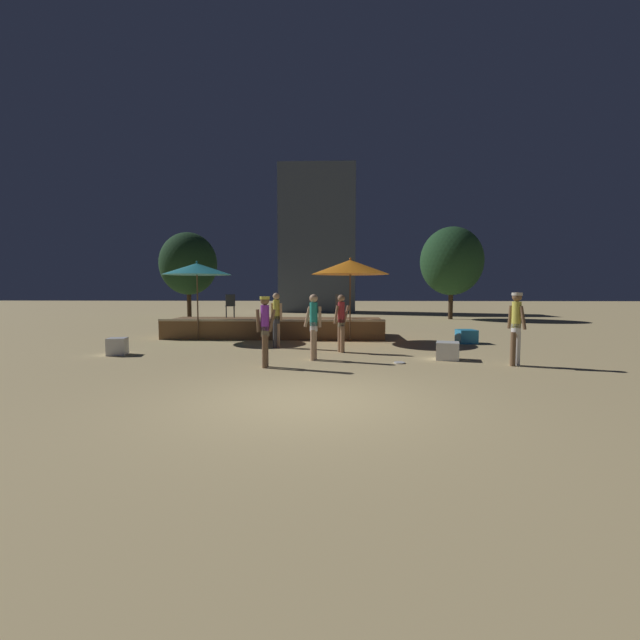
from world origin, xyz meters
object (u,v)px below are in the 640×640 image
Objects in this scene: person_4 at (276,318)px; background_tree_1 at (452,261)px; patio_umbrella_0 at (197,269)px; person_0 at (314,324)px; person_2 at (265,327)px; background_tree_0 at (188,264)px; cube_seat_2 at (466,336)px; patio_umbrella_1 at (350,267)px; cube_seat_0 at (448,351)px; cube_seat_1 at (117,346)px; bistro_chair_0 at (230,304)px; frisbee_disc at (399,363)px; person_1 at (341,321)px; person_3 at (516,324)px; bistro_chair_1 at (339,303)px.

background_tree_1 is (9.03, 13.33, 2.63)m from person_4.
person_4 is at bearing -29.93° from patio_umbrella_0.
person_0 is 1.02× the size of person_2.
background_tree_0 is 16.63m from background_tree_1.
cube_seat_2 is 6.61m from person_4.
background_tree_1 is (12.17, 11.52, 0.99)m from patio_umbrella_0.
patio_umbrella_1 is 13.39m from background_tree_1.
background_tree_0 reaches higher than patio_umbrella_1.
person_4 reaches higher than cube_seat_2.
cube_seat_0 is 5.39m from person_4.
person_2 reaches higher than cube_seat_2.
person_4 reaches higher than cube_seat_1.
bistro_chair_0 is 0.16× the size of background_tree_1.
frisbee_disc is (1.11, -4.53, -2.64)m from patio_umbrella_1.
person_0 is at bearing -176.72° from cube_seat_0.
person_1 is 0.95× the size of person_3.
patio_umbrella_1 reaches higher than person_2.
cube_seat_0 is 2.60× the size of frisbee_disc.
frisbee_disc is at bearing -55.95° from background_tree_0.
person_1 is 6.31× the size of frisbee_disc.
person_4 reaches higher than person_0.
patio_umbrella_1 is at bearing 174.41° from cube_seat_2.
patio_umbrella_1 is 1.75× the size of person_1.
frisbee_disc is at bearing -76.20° from patio_umbrella_1.
cube_seat_0 is 0.12× the size of background_tree_1.
background_tree_1 reaches higher than person_3.
person_0 is 1.58m from person_1.
cube_seat_0 is 8.67m from bistro_chair_0.
bistro_chair_0 is at bearing 21.44° from person_1.
patio_umbrella_0 is 6.13m from person_1.
person_3 is at bearing 92.94° from person_2.
background_tree_0 is at bearing 130.01° from patio_umbrella_1.
patio_umbrella_1 is 4.55× the size of cube_seat_2.
bistro_chair_0 is 12.37m from background_tree_0.
cube_seat_1 reaches higher than cube_seat_2.
person_3 is 2.00× the size of bistro_chair_1.
bistro_chair_1 is (-2.86, 5.74, 1.08)m from cube_seat_0.
patio_umbrella_1 is 3.21m from person_1.
person_0 is at bearing 105.71° from bistro_chair_0.
person_1 is 5.65m from bistro_chair_0.
cube_seat_2 is 5.06m from bistro_chair_1.
person_0 is at bearing -144.13° from cube_seat_2.
person_4 is (-4.89, 2.15, 0.73)m from cube_seat_0.
cube_seat_2 is at bearing 15.76° from cube_seat_1.
patio_umbrella_0 is 1.66× the size of person_0.
patio_umbrella_0 is 0.53× the size of background_tree_0.
person_0 is at bearing -165.99° from bistro_chair_1.
background_tree_1 is at bearing 165.63° from person_0.
person_1 is at bearing 89.93° from person_4.
patio_umbrella_1 is 3.33× the size of bistro_chair_0.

